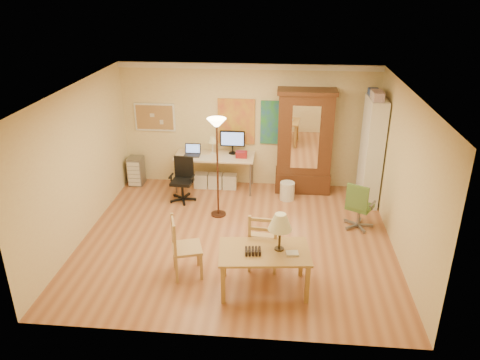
# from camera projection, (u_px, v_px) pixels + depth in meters

# --- Properties ---
(floor) EXTENTS (5.50, 5.50, 0.00)m
(floor) POSITION_uv_depth(u_px,v_px,m) (237.00, 239.00, 8.42)
(floor) COLOR #985836
(floor) RESTS_ON ground
(crown_molding) EXTENTS (5.50, 0.08, 0.12)m
(crown_molding) POSITION_uv_depth(u_px,v_px,m) (248.00, 66.00, 9.61)
(crown_molding) COLOR white
(crown_molding) RESTS_ON floor
(corkboard) EXTENTS (0.90, 0.04, 0.62)m
(corkboard) POSITION_uv_depth(u_px,v_px,m) (155.00, 117.00, 10.25)
(corkboard) COLOR #A78B4F
(corkboard) RESTS_ON floor
(art_panel_left) EXTENTS (0.80, 0.04, 1.00)m
(art_panel_left) POSITION_uv_depth(u_px,v_px,m) (236.00, 122.00, 10.12)
(art_panel_left) COLOR yellow
(art_panel_left) RESTS_ON floor
(art_panel_right) EXTENTS (0.75, 0.04, 0.95)m
(art_panel_right) POSITION_uv_depth(u_px,v_px,m) (278.00, 123.00, 10.04)
(art_panel_right) COLOR #27619D
(art_panel_right) RESTS_ON floor
(dining_table) EXTENTS (1.40, 0.92, 1.24)m
(dining_table) POSITION_uv_depth(u_px,v_px,m) (270.00, 243.00, 6.78)
(dining_table) COLOR olive
(dining_table) RESTS_ON floor
(ladder_chair_back) EXTENTS (0.50, 0.48, 1.01)m
(ladder_chair_back) POSITION_uv_depth(u_px,v_px,m) (263.00, 242.00, 7.40)
(ladder_chair_back) COLOR #AB8E4E
(ladder_chair_back) RESTS_ON floor
(ladder_chair_left) EXTENTS (0.56, 0.57, 1.00)m
(ladder_chair_left) POSITION_uv_depth(u_px,v_px,m) (185.00, 249.00, 7.24)
(ladder_chair_left) COLOR #AB8E4E
(ladder_chair_left) RESTS_ON floor
(torchiere_lamp) EXTENTS (0.36, 0.36, 1.97)m
(torchiere_lamp) POSITION_uv_depth(u_px,v_px,m) (217.00, 139.00, 8.63)
(torchiere_lamp) COLOR #43261B
(torchiere_lamp) RESTS_ON floor
(computer_desk) EXTENTS (1.71, 0.75, 1.30)m
(computer_desk) POSITION_uv_depth(u_px,v_px,m) (217.00, 168.00, 10.26)
(computer_desk) COLOR #CBB494
(computer_desk) RESTS_ON floor
(office_chair_black) EXTENTS (0.57, 0.57, 0.92)m
(office_chair_black) POSITION_uv_depth(u_px,v_px,m) (183.00, 189.00, 9.79)
(office_chair_black) COLOR black
(office_chair_black) RESTS_ON floor
(office_chair_green) EXTENTS (0.57, 0.58, 0.93)m
(office_chair_green) POSITION_uv_depth(u_px,v_px,m) (358.00, 216.00, 8.69)
(office_chair_green) COLOR slate
(office_chair_green) RESTS_ON floor
(drawer_cart) EXTENTS (0.32, 0.38, 0.63)m
(drawer_cart) POSITION_uv_depth(u_px,v_px,m) (136.00, 171.00, 10.52)
(drawer_cart) COLOR slate
(drawer_cart) RESTS_ON floor
(armoire) EXTENTS (1.22, 0.58, 2.24)m
(armoire) POSITION_uv_depth(u_px,v_px,m) (304.00, 148.00, 9.97)
(armoire) COLOR #3D1E10
(armoire) RESTS_ON floor
(bookshelf) EXTENTS (0.33, 0.88, 2.20)m
(bookshelf) POSITION_uv_depth(u_px,v_px,m) (371.00, 152.00, 9.40)
(bookshelf) COLOR white
(bookshelf) RESTS_ON floor
(wastebin) EXTENTS (0.31, 0.31, 0.39)m
(wastebin) POSITION_uv_depth(u_px,v_px,m) (287.00, 191.00, 9.83)
(wastebin) COLOR silver
(wastebin) RESTS_ON floor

